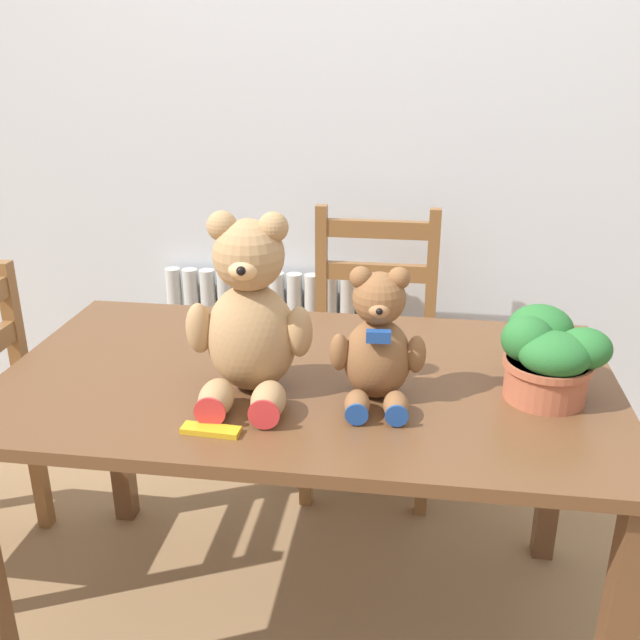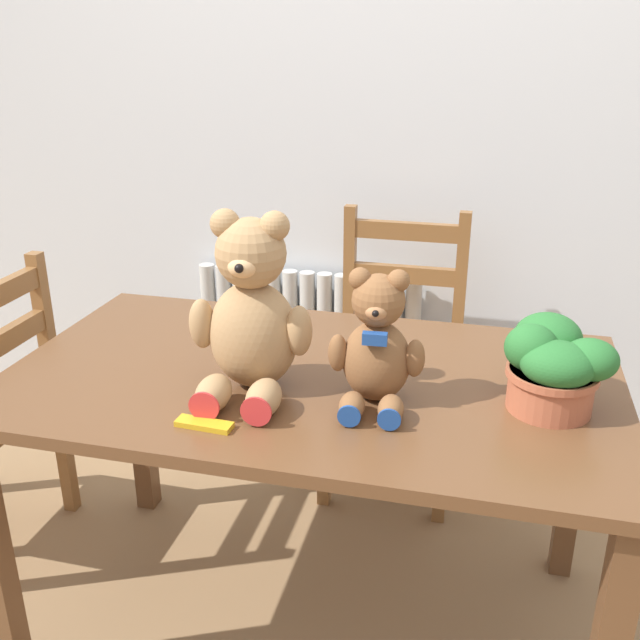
# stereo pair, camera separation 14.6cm
# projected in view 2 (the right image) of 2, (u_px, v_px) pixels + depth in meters

# --- Properties ---
(wall_back) EXTENTS (8.00, 0.04, 2.60)m
(wall_back) POSITION_uv_depth(u_px,v_px,m) (390.00, 94.00, 2.45)
(wall_back) COLOR silver
(wall_back) RESTS_ON ground_plane
(radiator) EXTENTS (0.88, 0.10, 0.66)m
(radiator) POSITION_uv_depth(u_px,v_px,m) (308.00, 359.00, 2.83)
(radiator) COLOR beige
(radiator) RESTS_ON ground_plane
(dining_table) EXTENTS (1.44, 0.82, 0.74)m
(dining_table) POSITION_uv_depth(u_px,v_px,m) (311.00, 410.00, 1.72)
(dining_table) COLOR brown
(dining_table) RESTS_ON ground_plane
(wooden_chair_behind) EXTENTS (0.43, 0.42, 0.95)m
(wooden_chair_behind) POSITION_uv_depth(u_px,v_px,m) (396.00, 359.00, 2.45)
(wooden_chair_behind) COLOR brown
(wooden_chair_behind) RESTS_ON ground_plane
(teddy_bear_left) EXTENTS (0.28, 0.29, 0.41)m
(teddy_bear_left) POSITION_uv_depth(u_px,v_px,m) (251.00, 316.00, 1.56)
(teddy_bear_left) COLOR tan
(teddy_bear_left) RESTS_ON dining_table
(teddy_bear_right) EXTENTS (0.21, 0.21, 0.30)m
(teddy_bear_right) POSITION_uv_depth(u_px,v_px,m) (377.00, 347.00, 1.52)
(teddy_bear_right) COLOR brown
(teddy_bear_right) RESTS_ON dining_table
(potted_plant) EXTENTS (0.23, 0.24, 0.19)m
(potted_plant) POSITION_uv_depth(u_px,v_px,m) (553.00, 363.00, 1.50)
(potted_plant) COLOR #B25B3D
(potted_plant) RESTS_ON dining_table
(chocolate_bar) EXTENTS (0.12, 0.04, 0.01)m
(chocolate_bar) POSITION_uv_depth(u_px,v_px,m) (204.00, 424.00, 1.45)
(chocolate_bar) COLOR gold
(chocolate_bar) RESTS_ON dining_table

